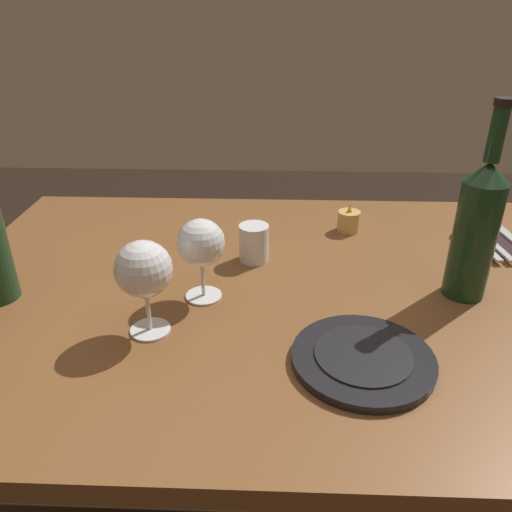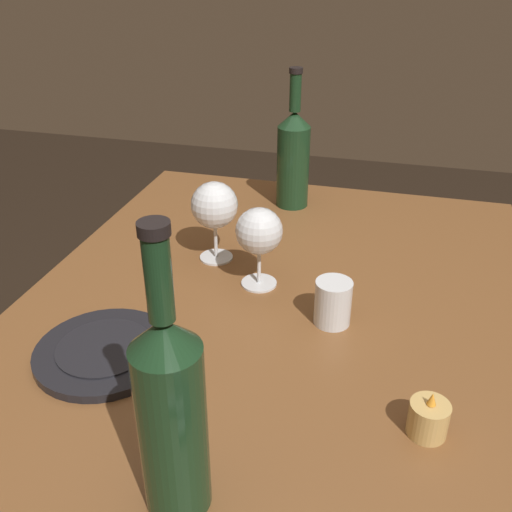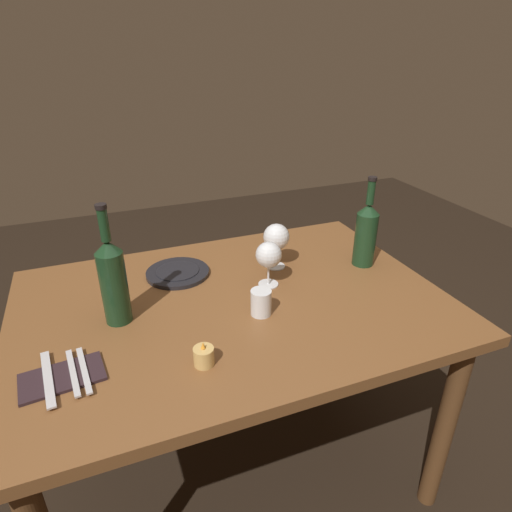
% 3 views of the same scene
% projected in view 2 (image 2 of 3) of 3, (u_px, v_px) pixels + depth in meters
% --- Properties ---
extents(dining_table, '(1.30, 0.90, 0.74)m').
position_uv_depth(dining_table, '(265.00, 374.00, 0.99)').
color(dining_table, brown).
rests_on(dining_table, ground).
extents(wine_glass_left, '(0.09, 0.09, 0.16)m').
position_uv_depth(wine_glass_left, '(214.00, 207.00, 1.10)').
color(wine_glass_left, white).
rests_on(wine_glass_left, dining_table).
extents(wine_glass_right, '(0.08, 0.08, 0.15)m').
position_uv_depth(wine_glass_right, '(259.00, 233.00, 1.02)').
color(wine_glass_right, white).
rests_on(wine_glass_right, dining_table).
extents(wine_bottle, '(0.08, 0.08, 0.32)m').
position_uv_depth(wine_bottle, '(293.00, 156.00, 1.33)').
color(wine_bottle, '#19381E').
rests_on(wine_bottle, dining_table).
extents(wine_bottle_second, '(0.07, 0.07, 0.35)m').
position_uv_depth(wine_bottle_second, '(171.00, 412.00, 0.60)').
color(wine_bottle_second, '#19381E').
rests_on(wine_bottle_second, dining_table).
extents(water_tumbler, '(0.06, 0.06, 0.08)m').
position_uv_depth(water_tumbler, '(333.00, 305.00, 0.95)').
color(water_tumbler, white).
rests_on(water_tumbler, dining_table).
extents(votive_candle, '(0.05, 0.05, 0.07)m').
position_uv_depth(votive_candle, '(428.00, 419.00, 0.74)').
color(votive_candle, '#DBB266').
rests_on(votive_candle, dining_table).
extents(dinner_plate, '(0.22, 0.22, 0.02)m').
position_uv_depth(dinner_plate, '(105.00, 351.00, 0.89)').
color(dinner_plate, black).
rests_on(dinner_plate, dining_table).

